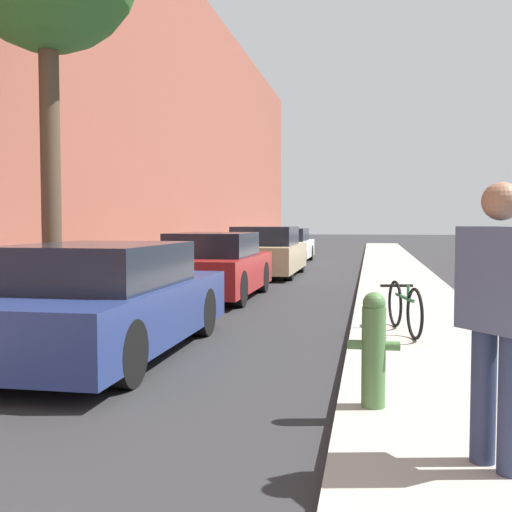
{
  "coord_description": "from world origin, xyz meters",
  "views": [
    {
      "loc": [
        2.15,
        0.08,
        1.56
      ],
      "look_at": [
        0.17,
        10.72,
        0.95
      ],
      "focal_mm": 43.3,
      "sensor_mm": 36.0,
      "label": 1
    }
  ],
  "objects_px": {
    "parked_car_champagne": "(267,253)",
    "fire_hydrant": "(374,348)",
    "parked_car_navy": "(104,302)",
    "parked_car_white": "(287,246)",
    "pedestrian": "(499,310)",
    "parked_car_red": "(215,267)",
    "bicycle": "(404,308)"
  },
  "relations": [
    {
      "from": "parked_car_red",
      "to": "parked_car_champagne",
      "type": "relative_size",
      "value": 0.91
    },
    {
      "from": "parked_car_red",
      "to": "parked_car_white",
      "type": "relative_size",
      "value": 0.9
    },
    {
      "from": "parked_car_navy",
      "to": "fire_hydrant",
      "type": "xyz_separation_m",
      "value": [
        3.07,
        -1.89,
        -0.05
      ]
    },
    {
      "from": "parked_car_navy",
      "to": "parked_car_champagne",
      "type": "height_order",
      "value": "parked_car_champagne"
    },
    {
      "from": "parked_car_white",
      "to": "parked_car_red",
      "type": "bearing_deg",
      "value": -89.76
    },
    {
      "from": "parked_car_champagne",
      "to": "pedestrian",
      "type": "distance_m",
      "value": 14.2
    },
    {
      "from": "pedestrian",
      "to": "parked_car_red",
      "type": "bearing_deg",
      "value": 167.23
    },
    {
      "from": "fire_hydrant",
      "to": "pedestrian",
      "type": "bearing_deg",
      "value": -57.18
    },
    {
      "from": "fire_hydrant",
      "to": "parked_car_white",
      "type": "bearing_deg",
      "value": 99.69
    },
    {
      "from": "pedestrian",
      "to": "bicycle",
      "type": "relative_size",
      "value": 1.09
    },
    {
      "from": "parked_car_white",
      "to": "fire_hydrant",
      "type": "bearing_deg",
      "value": -80.31
    },
    {
      "from": "parked_car_navy",
      "to": "parked_car_white",
      "type": "relative_size",
      "value": 1.0
    },
    {
      "from": "parked_car_navy",
      "to": "pedestrian",
      "type": "xyz_separation_m",
      "value": [
        3.77,
        -2.97,
        0.42
      ]
    },
    {
      "from": "parked_car_navy",
      "to": "parked_car_red",
      "type": "distance_m",
      "value": 5.42
    },
    {
      "from": "parked_car_navy",
      "to": "parked_car_champagne",
      "type": "distance_m",
      "value": 10.75
    },
    {
      "from": "parked_car_red",
      "to": "pedestrian",
      "type": "xyz_separation_m",
      "value": [
        3.83,
        -8.39,
        0.41
      ]
    },
    {
      "from": "parked_car_red",
      "to": "bicycle",
      "type": "xyz_separation_m",
      "value": [
        3.54,
        -3.98,
        -0.19
      ]
    },
    {
      "from": "parked_car_white",
      "to": "fire_hydrant",
      "type": "distance_m",
      "value": 18.91
    },
    {
      "from": "fire_hydrant",
      "to": "parked_car_red",
      "type": "bearing_deg",
      "value": 113.24
    },
    {
      "from": "parked_car_red",
      "to": "pedestrian",
      "type": "distance_m",
      "value": 9.23
    },
    {
      "from": "bicycle",
      "to": "parked_car_navy",
      "type": "bearing_deg",
      "value": -170.04
    },
    {
      "from": "parked_car_red",
      "to": "fire_hydrant",
      "type": "bearing_deg",
      "value": -66.76
    },
    {
      "from": "bicycle",
      "to": "parked_car_red",
      "type": "bearing_deg",
      "value": 119.17
    },
    {
      "from": "parked_car_white",
      "to": "pedestrian",
      "type": "xyz_separation_m",
      "value": [
        3.88,
        -19.73,
        0.43
      ]
    },
    {
      "from": "parked_car_champagne",
      "to": "pedestrian",
      "type": "bearing_deg",
      "value": -75.05
    },
    {
      "from": "parked_car_navy",
      "to": "parked_car_red",
      "type": "bearing_deg",
      "value": 90.66
    },
    {
      "from": "pedestrian",
      "to": "bicycle",
      "type": "bearing_deg",
      "value": 146.47
    },
    {
      "from": "fire_hydrant",
      "to": "bicycle",
      "type": "distance_m",
      "value": 3.35
    },
    {
      "from": "parked_car_champagne",
      "to": "fire_hydrant",
      "type": "bearing_deg",
      "value": -76.8
    },
    {
      "from": "fire_hydrant",
      "to": "pedestrian",
      "type": "relative_size",
      "value": 0.54
    },
    {
      "from": "parked_car_champagne",
      "to": "parked_car_red",
      "type": "bearing_deg",
      "value": -91.85
    },
    {
      "from": "parked_car_red",
      "to": "parked_car_white",
      "type": "height_order",
      "value": "parked_car_red"
    }
  ]
}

